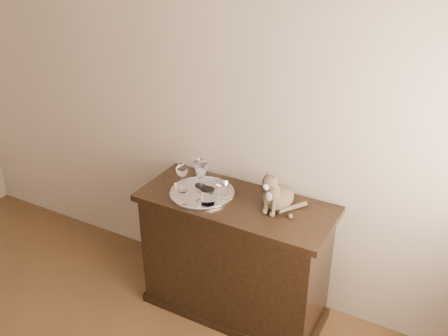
# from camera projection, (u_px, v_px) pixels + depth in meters

# --- Properties ---
(wall_back) EXTENTS (4.00, 0.10, 2.70)m
(wall_back) POSITION_uv_depth(u_px,v_px,m) (177.00, 91.00, 3.26)
(wall_back) COLOR tan
(wall_back) RESTS_ON ground
(sideboard) EXTENTS (1.20, 0.50, 0.85)m
(sideboard) POSITION_uv_depth(u_px,v_px,m) (235.00, 258.00, 3.19)
(sideboard) COLOR black
(sideboard) RESTS_ON ground
(tray) EXTENTS (0.40, 0.40, 0.01)m
(tray) POSITION_uv_depth(u_px,v_px,m) (202.00, 194.00, 3.07)
(tray) COLOR white
(tray) RESTS_ON sideboard
(wine_glass_a) EXTENTS (0.07, 0.07, 0.19)m
(wine_glass_a) POSITION_uv_depth(u_px,v_px,m) (199.00, 172.00, 3.11)
(wine_glass_a) COLOR silver
(wine_glass_a) RESTS_ON tray
(wine_glass_b) EXTENTS (0.08, 0.08, 0.20)m
(wine_glass_b) POSITION_uv_depth(u_px,v_px,m) (202.00, 173.00, 3.08)
(wine_glass_b) COLOR white
(wine_glass_b) RESTS_ON tray
(wine_glass_c) EXTENTS (0.07, 0.07, 0.19)m
(wine_glass_c) POSITION_uv_depth(u_px,v_px,m) (182.00, 177.00, 3.05)
(wine_glass_c) COLOR silver
(wine_glass_c) RESTS_ON tray
(wine_glass_d) EXTENTS (0.06, 0.06, 0.17)m
(wine_glass_d) POSITION_uv_depth(u_px,v_px,m) (201.00, 178.00, 3.06)
(wine_glass_d) COLOR white
(wine_glass_d) RESTS_ON tray
(tumbler_a) EXTENTS (0.09, 0.09, 0.10)m
(tumbler_a) POSITION_uv_depth(u_px,v_px,m) (208.00, 196.00, 2.94)
(tumbler_a) COLOR white
(tumbler_a) RESTS_ON tray
(tumbler_c) EXTENTS (0.08, 0.08, 0.09)m
(tumbler_c) POSITION_uv_depth(u_px,v_px,m) (222.00, 190.00, 3.01)
(tumbler_c) COLOR silver
(tumbler_c) RESTS_ON tray
(cat) EXTENTS (0.30, 0.29, 0.27)m
(cat) POSITION_uv_depth(u_px,v_px,m) (279.00, 187.00, 2.88)
(cat) COLOR brown
(cat) RESTS_ON sideboard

